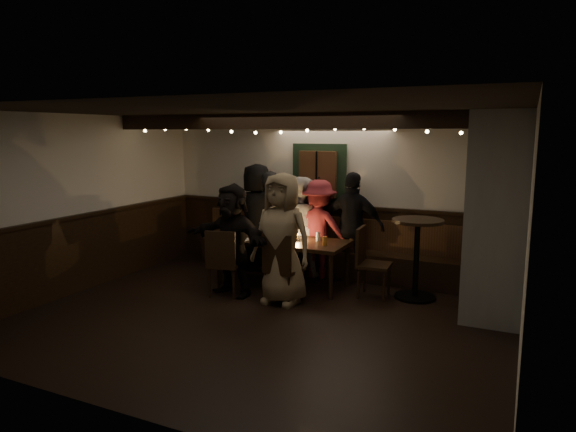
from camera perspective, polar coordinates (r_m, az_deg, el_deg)
The scene contains 13 objects.
room at distance 7.30m, azimuth 9.71°, elevation -0.80°, with size 6.02×5.01×2.62m.
dining_table at distance 7.87m, azimuth -0.64°, elevation -3.07°, with size 2.00×0.86×0.87m.
chair_near_left at distance 7.38m, azimuth -7.23°, elevation -4.80°, with size 0.53×0.53×0.98m.
chair_near_right at distance 7.03m, azimuth -0.81°, elevation -5.37°, with size 0.49×0.49×0.99m.
chair_end at distance 7.45m, azimuth 8.87°, elevation -4.60°, with size 0.48×0.48×1.00m.
high_top at distance 7.45m, azimuth 14.12°, elevation -3.53°, with size 0.72×0.72×1.14m.
person_a at distance 8.82m, azimuth -3.48°, elevation -0.06°, with size 0.88×0.58×1.81m, color black.
person_b at distance 8.71m, azimuth -1.89°, elevation -0.54°, with size 0.62×0.41×1.70m, color black.
person_c at distance 8.42m, azimuth 1.37°, elevation -1.13°, with size 0.79×0.62×1.63m, color beige.
person_d at distance 8.28m, azimuth 3.46°, elevation -1.46°, with size 1.03×0.59×1.59m, color maroon.
person_e at distance 8.18m, azimuth 7.22°, elevation -1.16°, with size 1.01×0.42×1.73m, color black.
person_f at distance 7.44m, azimuth -6.22°, elevation -2.60°, with size 1.51×0.48×1.63m, color black.
person_g at distance 7.00m, azimuth -0.68°, elevation -2.53°, with size 0.88×0.58×1.81m, color #80694A.
Camera 1 is at (2.97, -5.52, 2.34)m, focal length 32.00 mm.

